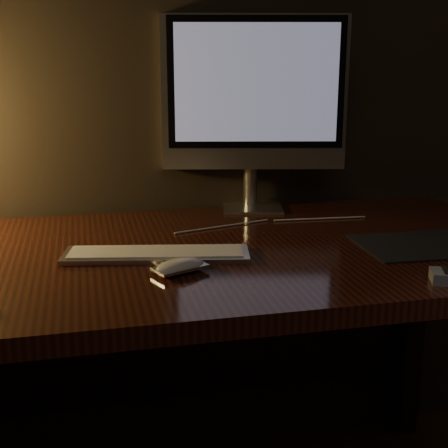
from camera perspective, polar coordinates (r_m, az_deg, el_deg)
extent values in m
cube|color=#39160D|center=(1.35, -3.52, -3.18)|extent=(1.60, 0.75, 0.04)
cube|color=black|center=(2.02, 16.75, -8.91)|extent=(0.06, 0.06, 0.71)
cube|color=black|center=(1.76, -5.27, -8.29)|extent=(1.48, 0.02, 0.51)
cube|color=silver|center=(1.71, 2.63, 1.53)|extent=(0.18, 0.17, 0.01)
cylinder|color=silver|center=(1.72, 2.41, 3.55)|extent=(0.05, 0.05, 0.11)
cube|color=silver|center=(1.66, 2.80, 11.85)|extent=(0.48, 0.13, 0.40)
cube|color=black|center=(1.64, 2.97, 12.74)|extent=(0.45, 0.10, 0.33)
cube|color=#898FBB|center=(1.64, 2.99, 12.74)|extent=(0.41, 0.09, 0.30)
cube|color=silver|center=(1.30, -6.21, -2.74)|extent=(0.40, 0.18, 0.01)
cube|color=black|center=(1.43, 17.43, -1.85)|extent=(0.27, 0.22, 0.00)
ellipsoid|color=white|center=(1.20, -4.05, -4.03)|extent=(0.11, 0.09, 0.02)
cylinder|color=white|center=(1.55, 4.55, 0.04)|extent=(0.50, 0.04, 0.00)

